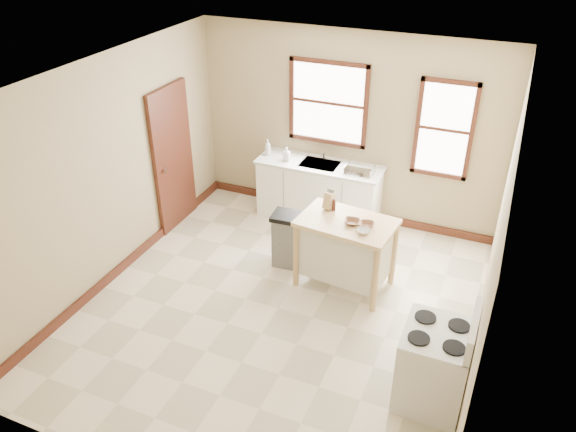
# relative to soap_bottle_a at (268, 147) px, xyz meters

# --- Properties ---
(floor) EXTENTS (5.00, 5.00, 0.00)m
(floor) POSITION_rel_soap_bottle_a_xyz_m (1.13, -2.20, -1.04)
(floor) COLOR beige
(floor) RESTS_ON ground
(ceiling) EXTENTS (5.00, 5.00, 0.00)m
(ceiling) POSITION_rel_soap_bottle_a_xyz_m (1.13, -2.20, 1.76)
(ceiling) COLOR white
(ceiling) RESTS_ON ground
(wall_back) EXTENTS (4.50, 0.04, 2.80)m
(wall_back) POSITION_rel_soap_bottle_a_xyz_m (1.13, 0.30, 0.36)
(wall_back) COLOR tan
(wall_back) RESTS_ON ground
(wall_left) EXTENTS (0.04, 5.00, 2.80)m
(wall_left) POSITION_rel_soap_bottle_a_xyz_m (-1.12, -2.20, 0.36)
(wall_left) COLOR tan
(wall_left) RESTS_ON ground
(wall_right) EXTENTS (0.04, 5.00, 2.80)m
(wall_right) POSITION_rel_soap_bottle_a_xyz_m (3.38, -2.20, 0.36)
(wall_right) COLOR tan
(wall_right) RESTS_ON ground
(window_main) EXTENTS (1.17, 0.06, 1.22)m
(window_main) POSITION_rel_soap_bottle_a_xyz_m (0.83, 0.28, 0.71)
(window_main) COLOR #381E0F
(window_main) RESTS_ON wall_back
(window_side) EXTENTS (0.77, 0.06, 1.37)m
(window_side) POSITION_rel_soap_bottle_a_xyz_m (2.48, 0.28, 0.56)
(window_side) COLOR #381E0F
(window_side) RESTS_ON wall_back
(door_left) EXTENTS (0.06, 0.90, 2.10)m
(door_left) POSITION_rel_soap_bottle_a_xyz_m (-1.08, -0.90, 0.01)
(door_left) COLOR #381E0F
(door_left) RESTS_ON ground
(baseboard_back) EXTENTS (4.50, 0.04, 0.12)m
(baseboard_back) POSITION_rel_soap_bottle_a_xyz_m (1.13, 0.27, -0.98)
(baseboard_back) COLOR #381E0F
(baseboard_back) RESTS_ON ground
(baseboard_left) EXTENTS (0.04, 5.00, 0.12)m
(baseboard_left) POSITION_rel_soap_bottle_a_xyz_m (-1.09, -2.20, -0.98)
(baseboard_left) COLOR #381E0F
(baseboard_left) RESTS_ON ground
(sink_counter) EXTENTS (1.86, 0.62, 0.92)m
(sink_counter) POSITION_rel_soap_bottle_a_xyz_m (0.83, 0.00, -0.58)
(sink_counter) COLOR white
(sink_counter) RESTS_ON ground
(faucet) EXTENTS (0.03, 0.03, 0.22)m
(faucet) POSITION_rel_soap_bottle_a_xyz_m (0.83, 0.18, -0.01)
(faucet) COLOR silver
(faucet) RESTS_ON sink_counter
(soap_bottle_a) EXTENTS (0.12, 0.12, 0.24)m
(soap_bottle_a) POSITION_rel_soap_bottle_a_xyz_m (0.00, 0.00, 0.00)
(soap_bottle_a) COLOR #B2B2B2
(soap_bottle_a) RESTS_ON sink_counter
(soap_bottle_b) EXTENTS (0.10, 0.10, 0.20)m
(soap_bottle_b) POSITION_rel_soap_bottle_a_xyz_m (0.34, -0.07, -0.02)
(soap_bottle_b) COLOR #B2B2B2
(soap_bottle_b) RESTS_ON sink_counter
(dish_rack) EXTENTS (0.44, 0.36, 0.10)m
(dish_rack) POSITION_rel_soap_bottle_a_xyz_m (1.45, -0.06, -0.07)
(dish_rack) COLOR silver
(dish_rack) RESTS_ON sink_counter
(kitchen_island) EXTENTS (1.22, 0.85, 0.94)m
(kitchen_island) POSITION_rel_soap_bottle_a_xyz_m (1.70, -1.42, -0.57)
(kitchen_island) COLOR tan
(kitchen_island) RESTS_ON ground
(knife_block) EXTENTS (0.12, 0.12, 0.20)m
(knife_block) POSITION_rel_soap_bottle_a_xyz_m (1.39, -1.22, -0.00)
(knife_block) COLOR tan
(knife_block) RESTS_ON kitchen_island
(pepper_grinder) EXTENTS (0.05, 0.05, 0.15)m
(pepper_grinder) POSITION_rel_soap_bottle_a_xyz_m (1.47, -1.24, -0.03)
(pepper_grinder) COLOR #3C1910
(pepper_grinder) RESTS_ON kitchen_island
(bowl_a) EXTENTS (0.21, 0.21, 0.05)m
(bowl_a) POSITION_rel_soap_bottle_a_xyz_m (1.77, -1.46, -0.08)
(bowl_a) COLOR brown
(bowl_a) RESTS_ON kitchen_island
(bowl_b) EXTENTS (0.21, 0.21, 0.04)m
(bowl_b) POSITION_rel_soap_bottle_a_xyz_m (1.95, -1.45, -0.08)
(bowl_b) COLOR brown
(bowl_b) RESTS_ON kitchen_island
(bowl_c) EXTENTS (0.16, 0.16, 0.05)m
(bowl_c) POSITION_rel_soap_bottle_a_xyz_m (1.96, -1.61, -0.08)
(bowl_c) COLOR silver
(bowl_c) RESTS_ON kitchen_island
(trash_bin) EXTENTS (0.42, 0.36, 0.77)m
(trash_bin) POSITION_rel_soap_bottle_a_xyz_m (0.87, -1.29, -0.66)
(trash_bin) COLOR slate
(trash_bin) RESTS_ON ground
(gas_stove) EXTENTS (0.69, 0.69, 1.12)m
(gas_stove) POSITION_rel_soap_bottle_a_xyz_m (3.06, -2.87, -0.48)
(gas_stove) COLOR silver
(gas_stove) RESTS_ON ground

